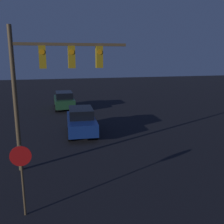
# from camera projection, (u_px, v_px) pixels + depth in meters

# --- Properties ---
(car_near) EXTENTS (1.94, 4.07, 1.62)m
(car_near) POSITION_uv_depth(u_px,v_px,m) (81.00, 121.00, 15.66)
(car_near) COLOR navy
(car_near) RESTS_ON ground_plane
(car_far) EXTENTS (1.77, 3.98, 1.62)m
(car_far) POSITION_uv_depth(u_px,v_px,m) (64.00, 100.00, 23.03)
(car_far) COLOR #1E4728
(car_far) RESTS_ON ground_plane
(traffic_signal_mast) EXTENTS (4.75, 0.30, 6.00)m
(traffic_signal_mast) POSITION_uv_depth(u_px,v_px,m) (49.00, 73.00, 10.23)
(traffic_signal_mast) COLOR brown
(traffic_signal_mast) RESTS_ON ground_plane
(stop_sign) EXTENTS (0.62, 0.07, 2.26)m
(stop_sign) POSITION_uv_depth(u_px,v_px,m) (22.00, 169.00, 7.39)
(stop_sign) COLOR brown
(stop_sign) RESTS_ON ground_plane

